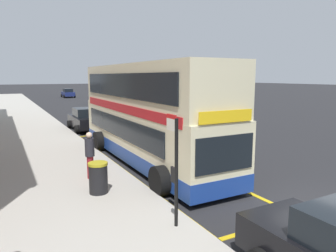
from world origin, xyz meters
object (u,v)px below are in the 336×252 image
parked_car_navy_across (68,93)px  litter_bin (98,178)px  bus_stop_sign (175,162)px  pedestrian_further_back (90,153)px  parked_car_grey_kerbside (105,99)px  parked_car_black_distant (86,119)px  double_decker_bus (146,117)px

parked_car_navy_across → litter_bin: size_ratio=4.16×
bus_stop_sign → pedestrian_further_back: (-0.94, 4.68, -0.69)m
parked_car_navy_across → parked_car_grey_kerbside: (1.77, -17.28, 0.00)m
parked_car_navy_across → litter_bin: bearing=-100.5°
parked_car_black_distant → bus_stop_sign: bearing=81.7°
litter_bin → parked_car_black_distant: bearing=78.0°
bus_stop_sign → parked_car_navy_across: 53.78m
double_decker_bus → parked_car_navy_across: 47.26m
parked_car_navy_across → bus_stop_sign: bearing=-98.8°
parked_car_black_distant → parked_car_grey_kerbside: size_ratio=1.00×
pedestrian_further_back → litter_bin: bearing=-95.4°
parked_car_black_distant → parked_car_grey_kerbside: (7.53, 19.88, 0.00)m
double_decker_bus → litter_bin: 4.74m
bus_stop_sign → parked_car_black_distant: bearing=84.1°
parked_car_navy_across → litter_bin: parked_car_navy_across is taller
double_decker_bus → parked_car_grey_kerbside: 30.53m
parked_car_navy_across → parked_car_grey_kerbside: bearing=-85.1°
parked_car_black_distant → litter_bin: parked_car_black_distant is taller
litter_bin → parked_car_navy_across: bearing=80.4°
parked_car_grey_kerbside → litter_bin: 34.47m
bus_stop_sign → parked_car_grey_kerbside: (9.19, 35.98, -0.98)m
bus_stop_sign → parked_car_grey_kerbside: bus_stop_sign is taller
parked_car_black_distant → litter_bin: (-2.76, -13.02, -0.15)m
double_decker_bus → parked_car_navy_across: bearing=83.5°
parked_car_grey_kerbside → litter_bin: parked_car_grey_kerbside is taller
parked_car_black_distant → double_decker_bus: bearing=90.1°
double_decker_bus → parked_car_grey_kerbside: double_decker_bus is taller
bus_stop_sign → pedestrian_further_back: bearing=101.3°
double_decker_bus → bus_stop_sign: 6.66m
parked_car_navy_across → parked_car_grey_kerbside: same height
double_decker_bus → pedestrian_further_back: 3.57m
bus_stop_sign → litter_bin: 3.46m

